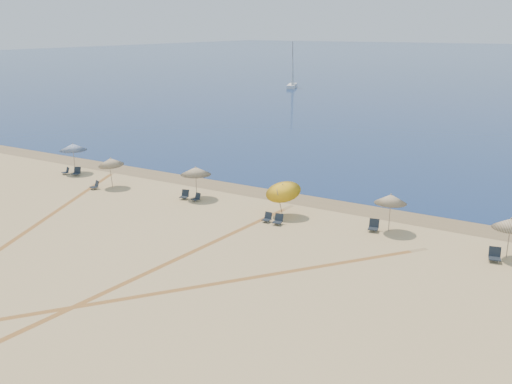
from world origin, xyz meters
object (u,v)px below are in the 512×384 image
(chair_2, at_px, (95,185))
(chair_5, at_px, (267,218))
(chair_6, at_px, (278,220))
(umbrella_1, at_px, (111,162))
(umbrella_3, at_px, (283,188))
(chair_1, at_px, (77,172))
(chair_0, at_px, (66,171))
(chair_8, at_px, (495,255))
(chair_4, at_px, (197,198))
(umbrella_5, at_px, (511,223))
(sailboat_0, at_px, (292,74))
(chair_3, at_px, (185,195))
(umbrella_0, at_px, (73,147))
(chair_7, at_px, (374,226))
(umbrella_2, at_px, (196,171))
(umbrella_4, at_px, (391,199))

(chair_2, height_order, chair_5, chair_2)
(chair_6, bearing_deg, umbrella_1, 170.37)
(umbrella_3, height_order, chair_1, umbrella_3)
(chair_0, bearing_deg, chair_8, 21.36)
(chair_4, distance_m, chair_5, 6.69)
(umbrella_5, distance_m, chair_2, 29.27)
(chair_2, xyz_separation_m, sailboat_0, (-21.59, 74.15, 2.46))
(chair_6, bearing_deg, chair_3, 164.90)
(umbrella_3, distance_m, chair_2, 15.57)
(chair_5, xyz_separation_m, chair_6, (0.83, -0.06, 0.02))
(umbrella_3, distance_m, chair_0, 20.95)
(chair_2, xyz_separation_m, chair_4, (8.55, 1.49, -0.02))
(umbrella_0, height_order, chair_6, umbrella_0)
(chair_3, bearing_deg, chair_5, -23.74)
(chair_6, relative_size, sailboat_0, 0.08)
(chair_5, xyz_separation_m, sailboat_0, (-36.71, 73.92, 2.47))
(umbrella_1, bearing_deg, umbrella_0, 164.47)
(umbrella_5, bearing_deg, chair_7, 177.24)
(chair_5, bearing_deg, sailboat_0, 115.98)
(umbrella_3, relative_size, chair_6, 3.75)
(umbrella_0, xyz_separation_m, chair_5, (20.39, -2.52, -1.96))
(umbrella_0, relative_size, chair_2, 3.33)
(chair_1, distance_m, chair_4, 13.01)
(umbrella_2, xyz_separation_m, chair_7, (13.46, 0.00, -1.72))
(chair_4, xyz_separation_m, chair_6, (7.39, -1.32, 0.03))
(umbrella_4, distance_m, chair_5, 7.80)
(umbrella_3, distance_m, chair_8, 13.39)
(sailboat_0, bearing_deg, chair_3, -89.75)
(chair_5, bearing_deg, chair_8, 2.73)
(umbrella_4, relative_size, chair_3, 3.22)
(chair_3, relative_size, chair_6, 1.08)
(chair_3, xyz_separation_m, sailboat_0, (-29.06, 72.65, 2.45))
(chair_3, height_order, chair_5, chair_3)
(chair_2, distance_m, chair_5, 15.12)
(chair_1, bearing_deg, chair_6, -26.95)
(chair_2, bearing_deg, umbrella_5, 25.27)
(umbrella_5, bearing_deg, chair_3, -179.36)
(umbrella_2, relative_size, chair_3, 3.18)
(umbrella_0, xyz_separation_m, sailboat_0, (-16.32, 71.40, 0.51))
(chair_3, bearing_deg, umbrella_4, -10.37)
(umbrella_2, height_order, chair_7, umbrella_2)
(chair_4, height_order, chair_5, chair_5)
(umbrella_0, relative_size, chair_8, 3.09)
(chair_4, relative_size, chair_8, 0.80)
(umbrella_5, xyz_separation_m, chair_7, (-7.63, 0.37, -1.66))
(umbrella_1, xyz_separation_m, umbrella_2, (7.37, 1.02, 0.02))
(chair_8, bearing_deg, chair_7, 158.58)
(chair_1, distance_m, sailboat_0, 74.03)
(chair_5, bearing_deg, chair_0, 174.71)
(umbrella_2, relative_size, umbrella_4, 0.99)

